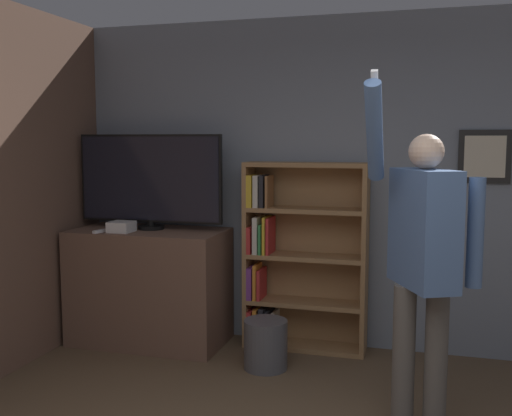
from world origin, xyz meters
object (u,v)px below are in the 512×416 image
object	(u,v)px
game_console	(121,227)
bookshelf	(294,258)
television	(150,180)
waste_bin	(266,344)
person	(423,254)

from	to	relation	value
game_console	bookshelf	distance (m)	1.43
television	bookshelf	world-z (taller)	television
bookshelf	waste_bin	xyz separation A→B (m)	(-0.09, -0.53, -0.56)
television	game_console	distance (m)	0.45
bookshelf	waste_bin	world-z (taller)	bookshelf
game_console	waste_bin	size ratio (longest dim) A/B	0.50
television	game_console	world-z (taller)	television
person	waste_bin	xyz separation A→B (m)	(-1.12, 0.74, -0.89)
television	bookshelf	size ratio (longest dim) A/B	0.83
game_console	person	xyz separation A→B (m)	(2.37, -0.88, 0.07)
television	bookshelf	distance (m)	1.36
game_console	bookshelf	xyz separation A→B (m)	(1.35, 0.38, -0.26)
bookshelf	person	xyz separation A→B (m)	(1.02, -1.27, 0.33)
game_console	bookshelf	size ratio (longest dim) A/B	0.12
television	bookshelf	xyz separation A→B (m)	(1.19, 0.17, -0.63)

